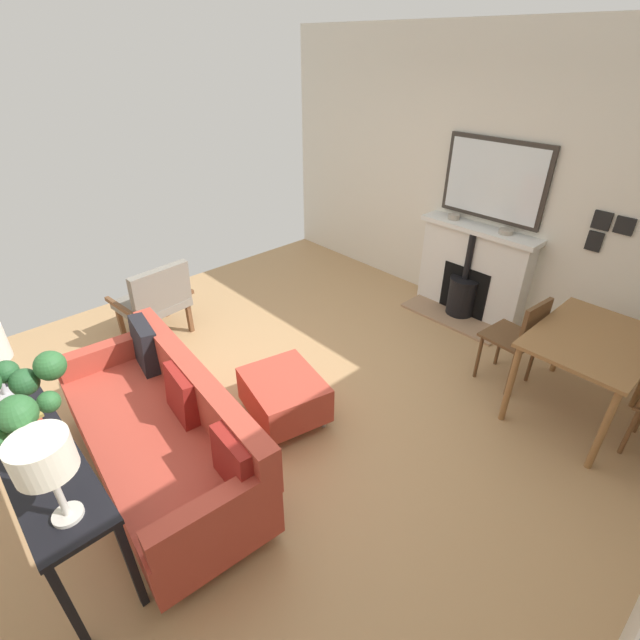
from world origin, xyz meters
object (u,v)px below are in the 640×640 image
Objects in this scene: mantel_bowl_near at (454,216)px; armchair_accent at (155,298)px; book_stack at (19,419)px; dining_chair_near_fireplace at (520,335)px; sofa at (164,433)px; console_table at (39,459)px; mantel_bowl_far at (506,231)px; ottoman at (284,394)px; potted_plant at (16,411)px; fireplace at (470,276)px; table_lamp_far_end at (43,459)px; dining_table at (591,349)px.

mantel_bowl_near is 0.16× the size of armchair_accent.
dining_chair_near_fireplace is (-3.38, 1.42, -0.23)m from book_stack.
sofa is 1.27× the size of console_table.
armchair_accent reaches higher than sofa.
mantel_bowl_far is at bearing 172.68° from sofa.
armchair_accent reaches higher than ottoman.
potted_plant is at bearing 51.71° from armchair_accent.
fireplace is at bearing 146.16° from armchair_accent.
mantel_bowl_far is 4.23m from table_lamp_far_end.
sofa is at bearing -8.15° from ottoman.
potted_plant is at bearing 1.94° from ottoman.
sofa is 0.95m from ottoman.
ottoman is 0.48× the size of console_table.
console_table is 3.78m from dining_table.
dining_chair_near_fireplace is (-3.38, 0.96, -0.60)m from potted_plant.
dining_table reaches higher than console_table.
fireplace is 4.28m from table_lamp_far_end.
ottoman is at bearing -178.06° from potted_plant.
ottoman is at bearing 175.26° from console_table.
potted_plant reaches higher than table_lamp_far_end.
potted_plant is (0.01, 0.19, 0.48)m from console_table.
dining_chair_near_fireplace is (0.85, 1.30, -0.52)m from mantel_bowl_near.
dining_chair_near_fireplace is at bearing -89.24° from dining_table.
sofa is 1.83m from armchair_accent.
mantel_bowl_near is at bearing -94.34° from fireplace.
sofa is at bearing -7.32° from mantel_bowl_far.
sofa is 0.85m from book_stack.
console_table is 0.75m from table_lamp_far_end.
mantel_bowl_near is 0.08× the size of console_table.
mantel_bowl_far reaches higher than sofa.
mantel_bowl_near is 3.60m from sofa.
armchair_accent is 2.04m from book_stack.
mantel_bowl_near is 0.26× the size of table_lamp_far_end.
fireplace reaches higher than sofa.
mantel_bowl_near is 4.25m from console_table.
table_lamp_far_end reaches higher than mantel_bowl_far.
book_stack reaches higher than ottoman.
potted_plant is at bearing -15.90° from dining_chair_near_fireplace.
console_table is at bearing -18.89° from dining_chair_near_fireplace.
book_stack is (4.21, -0.45, 0.29)m from fireplace.
sofa is 1.18m from table_lamp_far_end.
dining_chair_near_fireplace is (0.01, -0.53, -0.13)m from dining_table.
potted_plant is at bearing 0.13° from fireplace.
armchair_accent is 3.87m from dining_table.
dining_table is at bearing 55.38° from mantel_bowl_far.
table_lamp_far_end is 0.58× the size of dining_chair_near_fireplace.
mantel_bowl_far reaches higher than console_table.
mantel_bowl_far is at bearing 95.14° from fireplace.
dining_table is at bearing 147.91° from sofa.
mantel_bowl_near is at bearing -170.26° from table_lamp_far_end.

